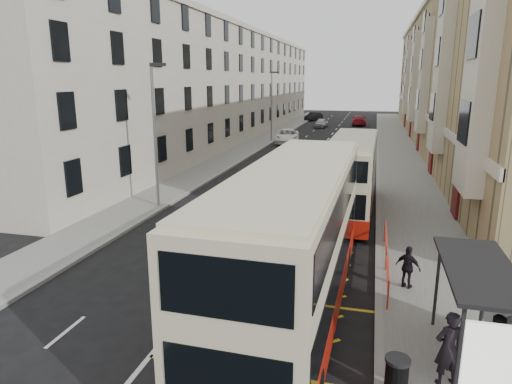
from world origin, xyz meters
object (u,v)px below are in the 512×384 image
(pedestrian_mid, at_px, (498,346))
(car_dark, at_px, (314,116))
(litter_bin, at_px, (397,376))
(pedestrian_far, at_px, (408,267))
(street_lamp_near, at_px, (155,128))
(double_decker_front, at_px, (294,245))
(pedestrian_near, at_px, (448,348))
(car_red, at_px, (359,120))
(bus_shelter, at_px, (486,302))
(car_silver, at_px, (321,123))
(double_decker_rear, at_px, (351,176))
(street_lamp_far, at_px, (272,102))
(white_van, at_px, (287,136))

(pedestrian_mid, height_order, car_dark, pedestrian_mid)
(litter_bin, bearing_deg, pedestrian_far, 84.34)
(street_lamp_near, relative_size, pedestrian_mid, 4.91)
(double_decker_front, height_order, pedestrian_mid, double_decker_front)
(street_lamp_near, xyz_separation_m, pedestrian_near, (13.87, -12.92, -3.54))
(car_red, bearing_deg, car_dark, -41.71)
(pedestrian_far, relative_size, car_red, 0.28)
(street_lamp_near, height_order, pedestrian_far, street_lamp_near)
(bus_shelter, distance_m, double_decker_front, 5.23)
(car_silver, bearing_deg, pedestrian_far, -77.40)
(double_decker_front, xyz_separation_m, car_dark, (-8.61, 70.44, -1.74))
(double_decker_rear, height_order, litter_bin, double_decker_rear)
(pedestrian_mid, relative_size, pedestrian_far, 1.06)
(double_decker_rear, bearing_deg, pedestrian_near, -77.06)
(street_lamp_far, xyz_separation_m, litter_bin, (12.70, -43.67, -3.98))
(double_decker_front, distance_m, litter_bin, 4.57)
(double_decker_front, bearing_deg, car_red, 91.52)
(double_decker_front, xyz_separation_m, pedestrian_mid, (5.34, -1.61, -1.52))
(double_decker_rear, height_order, pedestrian_near, double_decker_rear)
(bus_shelter, relative_size, street_lamp_near, 0.53)
(street_lamp_far, height_order, pedestrian_near, street_lamp_far)
(street_lamp_far, relative_size, pedestrian_near, 4.23)
(pedestrian_near, distance_m, car_dark, 73.78)
(litter_bin, relative_size, pedestrian_far, 0.63)
(car_silver, height_order, car_dark, car_dark)
(pedestrian_far, height_order, white_van, pedestrian_far)
(white_van, height_order, car_dark, white_van)
(street_lamp_near, xyz_separation_m, litter_bin, (12.70, -13.67, -3.98))
(street_lamp_far, height_order, white_van, street_lamp_far)
(street_lamp_far, relative_size, car_dark, 1.77)
(double_decker_rear, height_order, pedestrian_far, double_decker_rear)
(white_van, bearing_deg, street_lamp_far, 145.72)
(white_van, height_order, car_silver, white_van)
(car_dark, bearing_deg, double_decker_rear, -61.00)
(litter_bin, xyz_separation_m, car_red, (-3.30, 66.39, 0.13))
(double_decker_front, distance_m, pedestrian_mid, 5.78)
(double_decker_front, distance_m, car_silver, 58.74)
(white_van, bearing_deg, double_decker_rear, -81.25)
(bus_shelter, xyz_separation_m, pedestrian_near, (-0.82, -0.53, -1.04))
(pedestrian_near, bearing_deg, street_lamp_far, -94.73)
(street_lamp_far, height_order, pedestrian_mid, street_lamp_far)
(bus_shelter, distance_m, car_dark, 73.42)
(double_decker_rear, distance_m, car_dark, 58.86)
(car_silver, bearing_deg, car_red, 45.02)
(pedestrian_mid, bearing_deg, litter_bin, -161.61)
(car_silver, relative_size, car_dark, 0.91)
(street_lamp_far, relative_size, litter_bin, 8.24)
(double_decker_rear, distance_m, car_red, 51.05)
(street_lamp_near, bearing_deg, double_decker_front, -47.60)
(double_decker_front, bearing_deg, car_dark, 98.17)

